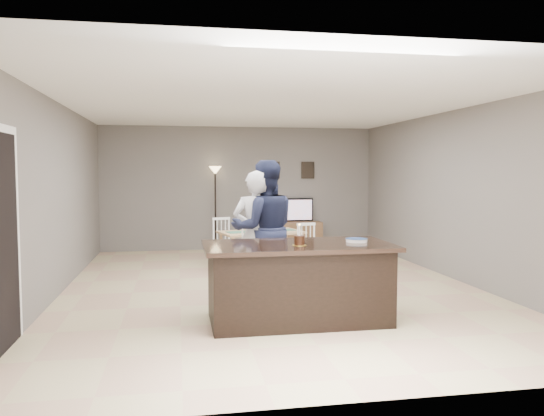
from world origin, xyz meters
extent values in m
plane|color=tan|center=(0.00, 0.00, 0.00)|extent=(8.00, 8.00, 0.00)
plane|color=slate|center=(0.00, 4.00, 1.35)|extent=(6.00, 0.00, 6.00)
plane|color=slate|center=(0.00, -4.00, 1.35)|extent=(6.00, 0.00, 6.00)
plane|color=slate|center=(-3.00, 0.00, 1.35)|extent=(0.00, 8.00, 8.00)
plane|color=slate|center=(3.00, 0.00, 1.35)|extent=(0.00, 8.00, 8.00)
plane|color=white|center=(0.00, 0.00, 2.70)|extent=(8.00, 8.00, 0.00)
cube|color=black|center=(0.00, -1.80, 0.42)|extent=(2.00, 1.00, 0.85)
cube|color=black|center=(0.00, -1.80, 0.88)|extent=(2.15, 1.10, 0.05)
cube|color=brown|center=(1.20, 3.77, 0.30)|extent=(1.20, 0.40, 0.60)
imported|color=black|center=(1.20, 3.84, 0.86)|extent=(0.91, 0.12, 0.53)
plane|color=orange|center=(1.20, 3.76, 0.87)|extent=(0.78, 0.00, 0.78)
cube|color=black|center=(0.75, 3.98, 1.75)|extent=(0.30, 0.02, 0.38)
cube|color=black|center=(1.55, 3.98, 1.75)|extent=(0.30, 0.02, 0.38)
plane|color=black|center=(-2.99, -2.30, 1.05)|extent=(0.00, 2.10, 2.10)
plane|color=white|center=(-2.99, -2.30, 2.14)|extent=(0.00, 1.02, 1.02)
imported|color=silver|center=(-0.31, -0.63, 0.87)|extent=(0.73, 0.59, 1.74)
imported|color=#181C35|center=(-0.19, -0.58, 0.94)|extent=(0.92, 0.72, 1.88)
cylinder|color=yellow|center=(-0.02, -1.94, 0.90)|extent=(0.16, 0.16, 0.00)
cylinder|color=#331B0E|center=(-0.02, -1.94, 0.96)|extent=(0.12, 0.12, 0.11)
cylinder|color=white|center=(-0.02, -1.94, 1.07)|extent=(0.02, 0.02, 0.12)
sphere|color=#FFBF4C|center=(-0.02, -1.94, 1.14)|extent=(0.02, 0.02, 0.02)
cylinder|color=white|center=(0.71, -1.78, 0.91)|extent=(0.25, 0.25, 0.01)
cylinder|color=white|center=(0.71, -1.78, 0.92)|extent=(0.25, 0.25, 0.01)
cylinder|color=white|center=(0.71, -1.78, 0.93)|extent=(0.25, 0.25, 0.01)
cylinder|color=#2A4983|center=(0.71, -1.78, 0.94)|extent=(0.26, 0.26, 0.00)
cube|color=tan|center=(0.10, 1.52, 0.65)|extent=(1.57, 1.10, 0.04)
cylinder|color=tan|center=(-0.45, 1.05, 0.32)|extent=(0.05, 0.05, 0.63)
cylinder|color=tan|center=(0.65, 1.99, 0.32)|extent=(0.05, 0.05, 0.63)
cube|color=#3C6C4F|center=(0.10, 1.52, 0.67)|extent=(1.28, 0.59, 0.01)
cube|color=white|center=(-0.24, 0.80, 0.40)|extent=(0.45, 0.43, 0.04)
cylinder|color=white|center=(-0.35, 0.63, 0.19)|extent=(0.03, 0.03, 0.38)
cylinder|color=white|center=(-0.12, 0.98, 0.19)|extent=(0.03, 0.03, 0.38)
cube|color=white|center=(-0.20, 0.65, 0.85)|extent=(0.34, 0.10, 0.04)
cube|color=white|center=(0.72, 1.03, 0.40)|extent=(0.45, 0.43, 0.04)
cylinder|color=white|center=(0.60, 0.85, 0.19)|extent=(0.03, 0.03, 0.38)
cylinder|color=white|center=(0.83, 1.20, 0.19)|extent=(0.03, 0.03, 0.38)
cube|color=white|center=(0.75, 0.87, 0.85)|extent=(0.34, 0.10, 0.04)
cube|color=white|center=(-0.52, 2.01, 0.40)|extent=(0.45, 0.43, 0.04)
cylinder|color=white|center=(-0.41, 2.19, 0.19)|extent=(0.03, 0.03, 0.38)
cylinder|color=white|center=(-0.64, 1.84, 0.19)|extent=(0.03, 0.03, 0.38)
cube|color=white|center=(-0.56, 2.17, 0.85)|extent=(0.34, 0.10, 0.04)
cube|color=white|center=(0.43, 2.24, 0.40)|extent=(0.45, 0.43, 0.04)
cylinder|color=white|center=(0.55, 2.41, 0.19)|extent=(0.03, 0.03, 0.38)
cylinder|color=white|center=(0.32, 2.07, 0.19)|extent=(0.03, 0.03, 0.38)
cube|color=white|center=(0.39, 2.39, 0.85)|extent=(0.34, 0.10, 0.04)
cylinder|color=black|center=(-0.55, 3.79, 0.01)|extent=(0.27, 0.27, 0.03)
cylinder|color=black|center=(-0.55, 3.79, 0.86)|extent=(0.04, 0.04, 1.69)
cone|color=#FFD68C|center=(-0.55, 3.79, 1.75)|extent=(0.27, 0.27, 0.18)
camera|label=1|loc=(-1.35, -7.68, 1.73)|focal=35.00mm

